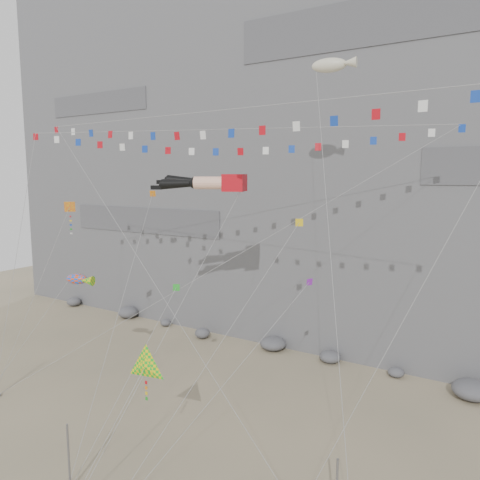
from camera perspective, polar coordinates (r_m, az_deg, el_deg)
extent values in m
plane|color=tan|center=(35.31, -9.96, -21.51)|extent=(120.00, 120.00, 0.00)
cube|color=slate|center=(59.05, 11.36, 15.26)|extent=(80.00, 28.00, 50.00)
cylinder|color=gray|center=(29.70, -20.15, -23.64)|extent=(0.12, 0.12, 3.92)
cube|color=red|center=(35.07, -0.66, 6.99)|extent=(2.23, 2.56, 1.27)
cylinder|color=#FFBC9F|center=(34.86, -3.87, 6.97)|extent=(2.34, 1.65, 0.94)
sphere|color=black|center=(35.14, -5.57, 6.96)|extent=(0.86, 0.86, 0.86)
cone|color=black|center=(35.51, -7.55, 6.82)|extent=(2.67, 1.66, 0.87)
cube|color=black|center=(36.07, -10.13, 6.32)|extent=(0.91, 0.65, 0.31)
cylinder|color=#FFBC9F|center=(36.09, -3.37, 7.00)|extent=(2.34, 1.65, 0.94)
sphere|color=black|center=(36.36, -5.02, 6.99)|extent=(0.86, 0.86, 0.86)
cone|color=black|center=(36.71, -6.94, 7.16)|extent=(2.68, 1.67, 0.94)
cube|color=black|center=(37.26, -9.46, 6.98)|extent=(0.91, 0.65, 0.31)
cylinder|color=gray|center=(29.95, -8.85, -9.46)|extent=(0.03, 0.03, 23.08)
cylinder|color=gray|center=(37.33, -15.71, -3.04)|extent=(0.03, 0.03, 27.68)
cylinder|color=gray|center=(27.06, 1.59, -6.14)|extent=(0.03, 0.03, 23.45)
cylinder|color=gray|center=(40.78, -24.00, -6.76)|extent=(0.03, 0.03, 16.07)
cylinder|color=gray|center=(41.61, -23.92, -10.63)|extent=(0.03, 0.03, 11.45)
cylinder|color=gray|center=(28.08, -15.87, -22.16)|extent=(0.03, 0.03, 8.21)
cylinder|color=gray|center=(28.92, 11.90, -1.69)|extent=(0.03, 0.03, 28.34)
cylinder|color=gray|center=(34.16, -14.51, -8.28)|extent=(0.03, 0.03, 21.67)
cylinder|color=gray|center=(30.13, -0.98, -16.13)|extent=(0.03, 0.03, 16.67)
cylinder|color=gray|center=(32.25, -13.06, -15.43)|extent=(0.03, 0.03, 13.53)
cylinder|color=gray|center=(30.21, -2.03, -11.97)|extent=(0.03, 0.03, 19.52)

